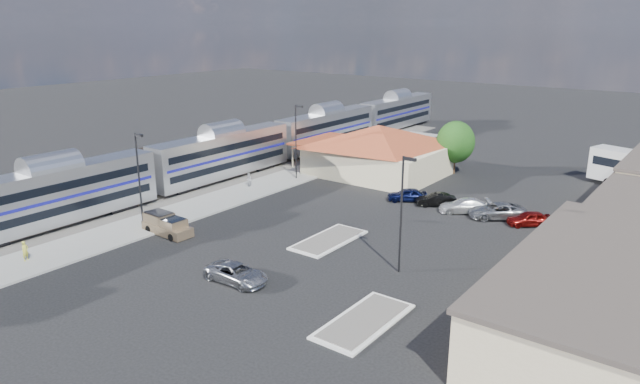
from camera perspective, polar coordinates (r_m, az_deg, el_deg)
The scene contains 22 objects.
ground at distance 50.40m, azimuth -4.15°, elevation -4.57°, with size 280.00×280.00×0.00m, color black.
railbed at distance 70.08m, azimuth -12.91°, elevation 1.19°, with size 16.00×100.00×0.12m, color #4C4944.
platform at distance 62.33m, azimuth -8.91°, elevation -0.47°, with size 5.50×92.00×0.18m, color gray.
passenger_train at distance 69.03m, azimuth -9.67°, elevation 3.55°, with size 3.00×104.00×5.55m.
freight_cars at distance 73.35m, azimuth -13.12°, elevation 3.36°, with size 2.80×46.00×4.00m.
station_depot at distance 70.80m, azimuth 5.77°, elevation 4.25°, with size 18.35×12.24×6.20m.
traffic_island_south at distance 49.49m, azimuth 0.89°, elevation -4.80°, with size 3.30×7.50×0.21m.
traffic_island_north at distance 36.91m, azimuth 4.42°, elevation -12.73°, with size 3.30×7.50×0.21m.
lamp_plat_s at distance 52.74m, azimuth -17.63°, elevation 1.74°, with size 1.08×0.25×9.00m.
lamp_plat_n at distance 67.51m, azimuth -2.37°, elevation 5.63°, with size 1.08×0.25×9.00m.
lamp_lot at distance 42.08m, azimuth 8.26°, elevation -1.31°, with size 1.08×0.25×9.00m.
tree_depot at distance 72.49m, azimuth 13.40°, elevation 4.89°, with size 4.71×4.71×6.63m.
pickup_truck at distance 52.57m, azimuth -15.03°, elevation -3.24°, with size 5.15×2.05×1.76m.
suv at distance 42.18m, azimuth -8.35°, elevation -8.05°, with size 2.29×4.97×1.38m, color #9D9FA5.
person_a at distance 50.45m, azimuth -27.40°, elevation -5.25°, with size 0.59×0.39×1.62m, color #D3D042.
person_b at distance 65.48m, azimuth -7.14°, elevation 1.24°, with size 0.77×0.60×1.59m, color silver.
parked_car_a at distance 60.88m, azimuth 8.69°, elevation -0.26°, with size 1.66×4.13×1.41m, color #0B1138.
parked_car_b at distance 59.80m, azimuth 11.52°, elevation -0.76°, with size 1.42×4.06×1.34m, color black.
parked_car_c at distance 58.30m, azimuth 14.23°, elevation -1.33°, with size 2.02×4.98×1.45m, color silver.
parked_car_d at distance 57.50m, azimuth 17.27°, elevation -1.80°, with size 2.51×5.44×1.51m, color gray.
parked_car_e at distance 56.35m, azimuth 20.21°, elevation -2.52°, with size 1.64×4.08×1.39m, color maroon.
parked_car_f at distance 55.92m, azimuth 23.41°, elevation -3.08°, with size 1.36×3.91×1.29m, color black.
Camera 1 is at (31.01, -35.35, 18.13)m, focal length 32.00 mm.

